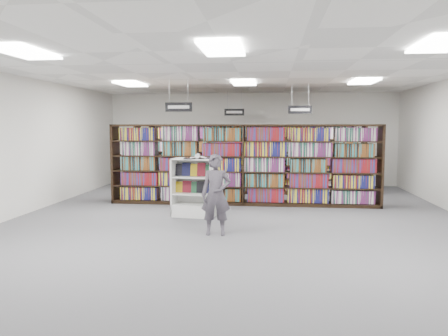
# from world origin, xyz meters

# --- Properties ---
(floor) EXTENTS (12.00, 12.00, 0.00)m
(floor) POSITION_xyz_m (0.00, 0.00, 0.00)
(floor) COLOR #58585D
(floor) RESTS_ON ground
(ceiling) EXTENTS (10.00, 12.00, 0.10)m
(ceiling) POSITION_xyz_m (0.00, 0.00, 3.20)
(ceiling) COLOR white
(ceiling) RESTS_ON wall_back
(wall_back) EXTENTS (10.00, 0.10, 3.20)m
(wall_back) POSITION_xyz_m (0.00, 6.00, 1.60)
(wall_back) COLOR silver
(wall_back) RESTS_ON ground
(wall_front) EXTENTS (10.00, 0.10, 3.20)m
(wall_front) POSITION_xyz_m (0.00, -6.00, 1.60)
(wall_front) COLOR silver
(wall_front) RESTS_ON ground
(wall_left) EXTENTS (0.10, 12.00, 3.20)m
(wall_left) POSITION_xyz_m (-5.00, 0.00, 1.60)
(wall_left) COLOR silver
(wall_left) RESTS_ON ground
(bookshelf_row_near) EXTENTS (7.00, 0.60, 2.10)m
(bookshelf_row_near) POSITION_xyz_m (0.00, 2.00, 1.05)
(bookshelf_row_near) COLOR black
(bookshelf_row_near) RESTS_ON floor
(bookshelf_row_mid) EXTENTS (7.00, 0.60, 2.10)m
(bookshelf_row_mid) POSITION_xyz_m (0.00, 4.00, 1.05)
(bookshelf_row_mid) COLOR black
(bookshelf_row_mid) RESTS_ON floor
(bookshelf_row_far) EXTENTS (7.00, 0.60, 2.10)m
(bookshelf_row_far) POSITION_xyz_m (0.00, 5.70, 1.05)
(bookshelf_row_far) COLOR black
(bookshelf_row_far) RESTS_ON floor
(aisle_sign_left) EXTENTS (0.65, 0.02, 0.80)m
(aisle_sign_left) POSITION_xyz_m (-1.50, 1.00, 2.53)
(aisle_sign_left) COLOR #B2B2B7
(aisle_sign_left) RESTS_ON ceiling
(aisle_sign_right) EXTENTS (0.65, 0.02, 0.80)m
(aisle_sign_right) POSITION_xyz_m (1.50, 3.00, 2.53)
(aisle_sign_right) COLOR #B2B2B7
(aisle_sign_right) RESTS_ON ceiling
(aisle_sign_center) EXTENTS (0.65, 0.02, 0.80)m
(aisle_sign_center) POSITION_xyz_m (-0.50, 5.00, 2.53)
(aisle_sign_center) COLOR #B2B2B7
(aisle_sign_center) RESTS_ON ceiling
(troffer_front_left) EXTENTS (0.60, 1.20, 0.04)m
(troffer_front_left) POSITION_xyz_m (-3.00, -3.00, 3.16)
(troffer_front_left) COLOR white
(troffer_front_left) RESTS_ON ceiling
(troffer_front_center) EXTENTS (0.60, 1.20, 0.04)m
(troffer_front_center) POSITION_xyz_m (0.00, -3.00, 3.16)
(troffer_front_center) COLOR white
(troffer_front_center) RESTS_ON ceiling
(troffer_front_right) EXTENTS (0.60, 1.20, 0.04)m
(troffer_front_right) POSITION_xyz_m (3.00, -3.00, 3.16)
(troffer_front_right) COLOR white
(troffer_front_right) RESTS_ON ceiling
(troffer_back_left) EXTENTS (0.60, 1.20, 0.04)m
(troffer_back_left) POSITION_xyz_m (-3.00, 2.00, 3.16)
(troffer_back_left) COLOR white
(troffer_back_left) RESTS_ON ceiling
(troffer_back_center) EXTENTS (0.60, 1.20, 0.04)m
(troffer_back_center) POSITION_xyz_m (0.00, 2.00, 3.16)
(troffer_back_center) COLOR white
(troffer_back_center) RESTS_ON ceiling
(troffer_back_right) EXTENTS (0.60, 1.20, 0.04)m
(troffer_back_right) POSITION_xyz_m (3.00, 2.00, 3.16)
(troffer_back_right) COLOR white
(troffer_back_right) RESTS_ON ceiling
(endcap_display) EXTENTS (1.00, 0.58, 1.33)m
(endcap_display) POSITION_xyz_m (-1.03, 0.35, 0.46)
(endcap_display) COLOR white
(endcap_display) RESTS_ON floor
(open_book) EXTENTS (0.67, 0.43, 0.13)m
(open_book) POSITION_xyz_m (-0.91, 0.26, 1.36)
(open_book) COLOR black
(open_book) RESTS_ON endcap_display
(shopper) EXTENTS (0.58, 0.39, 1.53)m
(shopper) POSITION_xyz_m (-0.31, -1.30, 0.77)
(shopper) COLOR #4B4650
(shopper) RESTS_ON floor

